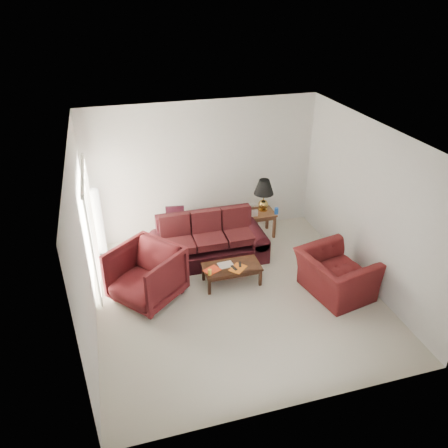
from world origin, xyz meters
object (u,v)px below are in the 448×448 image
Objects in this scene: end_table at (262,223)px; armchair_left at (146,274)px; floor_lamp at (98,222)px; sofa at (209,240)px; armchair_right at (335,274)px; coffee_table at (232,274)px.

end_table is 0.52× the size of armchair_left.
floor_lamp is at bearing 176.56° from end_table.
armchair_right is at bearing -38.09° from sofa.
end_table is 1.97m from coffee_table.
floor_lamp is 1.32× the size of armchair_left.
end_table is (1.41, 0.70, -0.19)m from sofa.
armchair_right is at bearing -18.87° from coffee_table.
end_table is at bearing 1.14° from armchair_right.
armchair_left is (-1.37, -0.90, 0.03)m from sofa.
armchair_left is (0.75, -1.81, -0.23)m from floor_lamp.
armchair_left is at bearing 65.01° from armchair_right.
floor_lamp is 4.84m from armchair_right.
end_table is 0.53× the size of coffee_table.
floor_lamp reaches higher than end_table.
floor_lamp is 1.36× the size of coffee_table.
end_table is 3.21m from armchair_left.
floor_lamp reaches higher than armchair_right.
sofa is 4.03× the size of end_table.
sofa is 1.64m from armchair_left.
armchair_left is at bearing -144.07° from sofa.
armchair_left is at bearing -173.19° from coffee_table.
coffee_table is at bearing -37.37° from floor_lamp.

